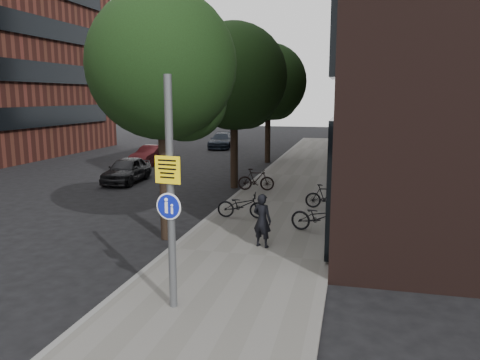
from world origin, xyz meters
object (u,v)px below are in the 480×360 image
(signpost, at_px, (171,194))
(pedestrian, at_px, (262,220))
(parked_bike_facade_near, at_px, (319,217))
(parked_car_near, at_px, (127,170))

(signpost, height_order, pedestrian, signpost)
(pedestrian, distance_m, parked_bike_facade_near, 2.38)
(pedestrian, bearing_deg, parked_bike_facade_near, -110.23)
(signpost, distance_m, parked_bike_facade_near, 6.84)
(pedestrian, relative_size, parked_bike_facade_near, 0.83)
(signpost, height_order, parked_car_near, signpost)
(parked_car_near, bearing_deg, signpost, -62.95)
(signpost, relative_size, parked_car_near, 1.23)
(signpost, relative_size, pedestrian, 3.01)
(signpost, bearing_deg, parked_bike_facade_near, 74.82)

